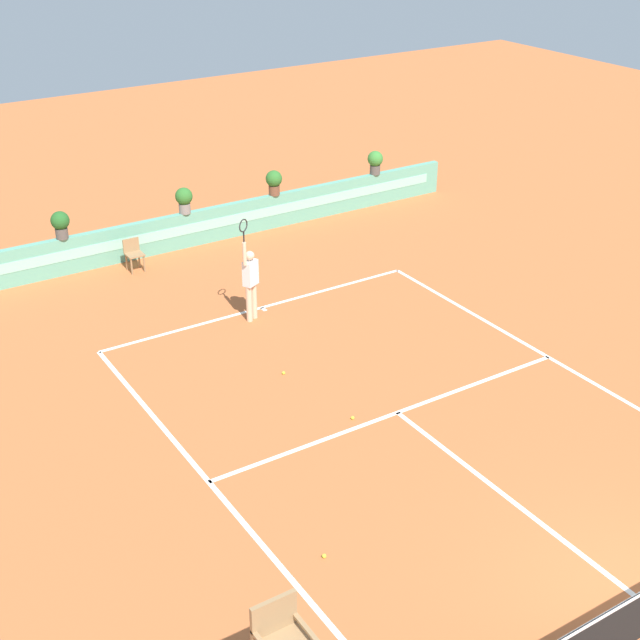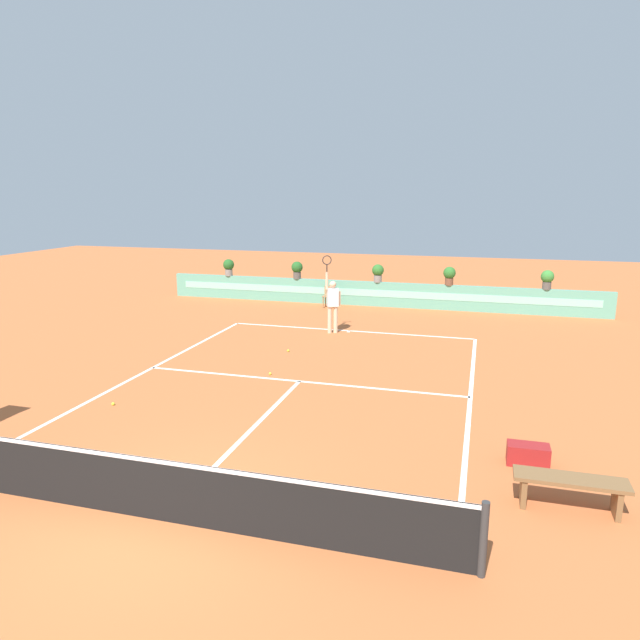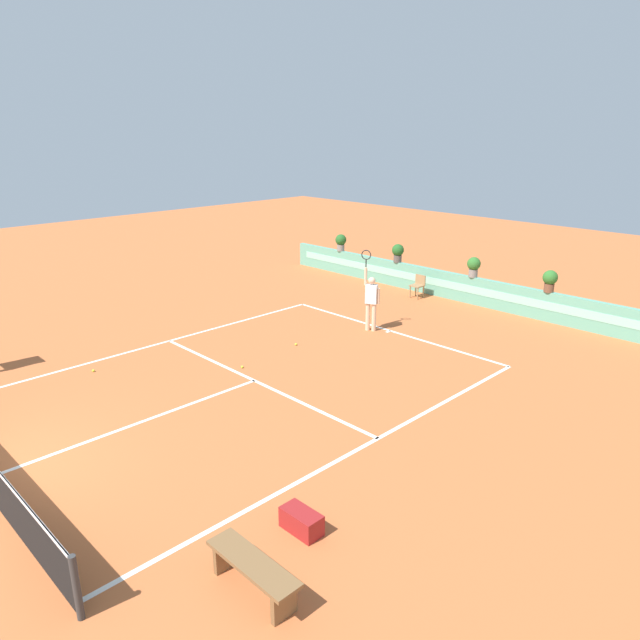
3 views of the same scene
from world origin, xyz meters
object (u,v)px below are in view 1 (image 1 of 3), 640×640
(tennis_ball_near_baseline, at_px, (324,556))
(potted_plant_left, at_px, (60,223))
(tennis_player, at_px, (250,279))
(tennis_ball_by_sideline, at_px, (284,373))
(potted_plant_right, at_px, (274,181))
(ball_kid_chair, at_px, (134,253))
(potted_plant_far_right, at_px, (375,161))
(potted_plant_centre, at_px, (184,199))
(tennis_ball_mid_court, at_px, (353,418))

(tennis_ball_near_baseline, xyz_separation_m, potted_plant_left, (0.11, 12.67, 1.38))
(tennis_player, xyz_separation_m, tennis_ball_near_baseline, (-2.95, -7.76, -1.02))
(tennis_ball_by_sideline, xyz_separation_m, potted_plant_right, (4.11, 7.52, 1.38))
(ball_kid_chair, height_order, potted_plant_far_right, potted_plant_far_right)
(tennis_ball_near_baseline, relative_size, potted_plant_centre, 0.09)
(tennis_ball_mid_court, distance_m, potted_plant_far_right, 12.31)
(tennis_ball_near_baseline, distance_m, potted_plant_left, 12.75)
(tennis_ball_mid_court, bearing_deg, tennis_player, 85.34)
(tennis_ball_by_sideline, xyz_separation_m, potted_plant_left, (-2.18, 7.52, 1.38))
(tennis_player, distance_m, potted_plant_right, 6.01)
(tennis_player, xyz_separation_m, potted_plant_centre, (0.61, 4.91, 0.36))
(tennis_ball_near_baseline, height_order, potted_plant_centre, potted_plant_centre)
(potted_plant_centre, bearing_deg, ball_kid_chair, -158.48)
(ball_kid_chair, bearing_deg, potted_plant_far_right, 5.04)
(ball_kid_chair, height_order, tennis_ball_by_sideline, ball_kid_chair)
(potted_plant_left, bearing_deg, tennis_ball_near_baseline, -90.48)
(tennis_player, relative_size, potted_plant_centre, 3.57)
(ball_kid_chair, xyz_separation_m, tennis_ball_near_baseline, (-1.70, -11.94, -0.44))
(potted_plant_right, relative_size, potted_plant_far_right, 1.00)
(tennis_ball_near_baseline, height_order, potted_plant_left, potted_plant_left)
(tennis_ball_mid_court, distance_m, potted_plant_right, 10.53)
(ball_kid_chair, distance_m, potted_plant_left, 1.99)
(tennis_ball_near_baseline, height_order, potted_plant_far_right, potted_plant_far_right)
(tennis_ball_mid_court, xyz_separation_m, potted_plant_centre, (1.00, 9.71, 1.38))
(tennis_ball_near_baseline, distance_m, potted_plant_centre, 13.23)
(ball_kid_chair, distance_m, potted_plant_far_right, 8.38)
(tennis_ball_near_baseline, relative_size, potted_plant_left, 0.09)
(tennis_player, height_order, potted_plant_left, tennis_player)
(tennis_ball_mid_court, height_order, potted_plant_far_right, potted_plant_far_right)
(potted_plant_right, relative_size, potted_plant_centre, 1.00)
(potted_plant_right, xyz_separation_m, potted_plant_left, (-6.29, 0.00, 0.00))
(ball_kid_chair, relative_size, tennis_ball_mid_court, 12.50)
(potted_plant_right, distance_m, potted_plant_far_right, 3.60)
(tennis_ball_mid_court, bearing_deg, ball_kid_chair, 95.44)
(ball_kid_chair, bearing_deg, potted_plant_right, 8.86)
(tennis_ball_by_sideline, bearing_deg, tennis_ball_near_baseline, -113.94)
(potted_plant_right, bearing_deg, potted_plant_left, 180.00)
(potted_plant_far_right, height_order, potted_plant_centre, same)
(tennis_ball_mid_court, distance_m, tennis_ball_by_sideline, 2.21)
(ball_kid_chair, height_order, potted_plant_right, potted_plant_right)
(potted_plant_centre, bearing_deg, potted_plant_right, 0.00)
(tennis_ball_by_sideline, relative_size, potted_plant_far_right, 0.09)
(tennis_player, distance_m, potted_plant_centre, 4.96)
(tennis_player, xyz_separation_m, tennis_ball_by_sideline, (-0.66, -2.60, -1.02))
(tennis_ball_mid_court, height_order, tennis_ball_by_sideline, same)
(tennis_ball_mid_court, xyz_separation_m, tennis_ball_by_sideline, (-0.27, 2.19, 0.00))
(tennis_ball_mid_court, relative_size, potted_plant_far_right, 0.09)
(tennis_ball_near_baseline, distance_m, tennis_ball_mid_court, 3.91)
(tennis_player, height_order, potted_plant_centre, tennis_player)
(tennis_player, relative_size, potted_plant_left, 3.57)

